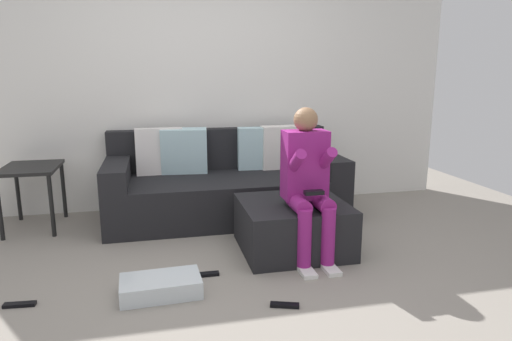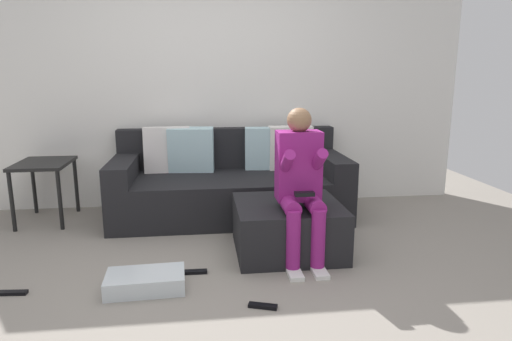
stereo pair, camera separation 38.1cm
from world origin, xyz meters
The scene contains 10 objects.
ground_plane centered at (0.00, 0.00, 0.00)m, with size 6.94×6.94×0.00m, color gray.
wall_back centered at (0.00, 1.99, 1.20)m, with size 5.34×0.10×2.41m, color silver.
couch_sectional centered at (0.14, 1.52, 0.31)m, with size 2.24×0.97×0.87m.
ottoman centered at (0.53, 0.52, 0.20)m, with size 0.82×0.77×0.39m, color black.
person_seated centered at (0.59, 0.34, 0.63)m, with size 0.33×0.56×1.14m.
storage_bin centered at (-0.51, -0.02, 0.06)m, with size 0.51×0.29×0.11m, color silver.
side_table centered at (-1.60, 1.53, 0.49)m, with size 0.47×0.61×0.58m.
remote_near_ottoman centered at (0.22, -0.35, 0.01)m, with size 0.18×0.05×0.02m, color black.
remote_by_storage_bin centered at (-0.21, 0.18, 0.01)m, with size 0.19×0.05×0.02m, color black.
remote_under_side_table centered at (-1.36, 0.02, 0.01)m, with size 0.19×0.05×0.02m, color black.
Camera 2 is at (-0.13, -2.80, 1.39)m, focal length 31.54 mm.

